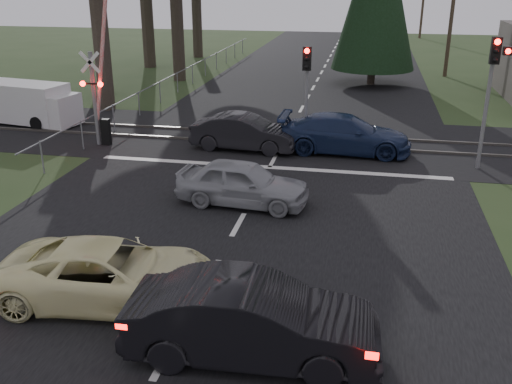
% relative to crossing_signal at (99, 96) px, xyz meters
% --- Properties ---
extents(ground, '(120.00, 120.00, 0.00)m').
position_rel_crossing_signal_xyz_m(ground, '(7.27, -9.79, -2.06)').
color(ground, '#293C1B').
rests_on(ground, ground).
extents(road, '(14.00, 100.00, 0.01)m').
position_rel_crossing_signal_xyz_m(road, '(7.27, 0.21, -2.05)').
color(road, black).
rests_on(road, ground).
extents(rail_corridor, '(120.00, 8.00, 0.01)m').
position_rel_crossing_signal_xyz_m(rail_corridor, '(7.27, 2.21, -2.05)').
color(rail_corridor, black).
rests_on(rail_corridor, ground).
extents(stop_line, '(13.00, 0.35, 0.00)m').
position_rel_crossing_signal_xyz_m(stop_line, '(7.27, -1.59, -2.05)').
color(stop_line, silver).
rests_on(stop_line, ground).
extents(rail_near, '(120.00, 0.12, 0.10)m').
position_rel_crossing_signal_xyz_m(rail_near, '(7.27, 1.41, -2.01)').
color(rail_near, '#59544C').
rests_on(rail_near, ground).
extents(rail_far, '(120.00, 0.12, 0.10)m').
position_rel_crossing_signal_xyz_m(rail_far, '(7.27, 3.01, -2.01)').
color(rail_far, '#59544C').
rests_on(rail_far, ground).
extents(crossing_signal, '(1.62, 0.38, 6.96)m').
position_rel_crossing_signal_xyz_m(crossing_signal, '(0.00, 0.00, 0.00)').
color(crossing_signal, slate).
rests_on(crossing_signal, ground).
extents(traffic_signal_right, '(0.68, 0.48, 4.70)m').
position_rel_crossing_signal_xyz_m(traffic_signal_right, '(14.82, -0.31, 1.26)').
color(traffic_signal_right, slate).
rests_on(traffic_signal_right, ground).
extents(traffic_signal_center, '(0.32, 0.48, 4.10)m').
position_rel_crossing_signal_xyz_m(traffic_signal_center, '(8.27, 0.89, 0.75)').
color(traffic_signal_center, slate).
rests_on(traffic_signal_center, ground).
extents(utility_pole_mid, '(1.80, 0.26, 9.00)m').
position_rel_crossing_signal_xyz_m(utility_pole_mid, '(15.77, 20.21, 2.67)').
color(utility_pole_mid, '#4C3D2D').
rests_on(utility_pole_mid, ground).
extents(fence_left, '(0.10, 36.00, 1.20)m').
position_rel_crossing_signal_xyz_m(fence_left, '(-0.53, 12.71, -2.06)').
color(fence_left, slate).
rests_on(fence_left, ground).
extents(cream_coupe, '(4.97, 2.65, 1.33)m').
position_rel_crossing_signal_xyz_m(cream_coupe, '(5.48, -11.23, -1.39)').
color(cream_coupe, '#F8F2B2').
rests_on(cream_coupe, ground).
extents(dark_hatchback, '(4.74, 1.85, 1.54)m').
position_rel_crossing_signal_xyz_m(dark_hatchback, '(8.85, -12.53, -1.29)').
color(dark_hatchback, black).
rests_on(dark_hatchback, ground).
extents(silver_car, '(4.21, 2.01, 1.39)m').
position_rel_crossing_signal_xyz_m(silver_car, '(7.07, -5.24, -1.36)').
color(silver_car, gray).
rests_on(silver_car, ground).
extents(blue_sedan, '(5.21, 2.19, 1.50)m').
position_rel_crossing_signal_xyz_m(blue_sedan, '(9.86, 0.87, -1.31)').
color(blue_sedan, '#172445').
rests_on(blue_sedan, ground).
extents(dark_car_far, '(4.41, 1.87, 1.41)m').
position_rel_crossing_signal_xyz_m(dark_car_far, '(5.90, 0.47, -1.35)').
color(dark_car_far, black).
rests_on(dark_car_far, ground).
extents(white_van, '(5.12, 2.58, 1.91)m').
position_rel_crossing_signal_xyz_m(white_van, '(-4.90, 2.65, -1.09)').
color(white_van, silver).
rests_on(white_van, ground).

